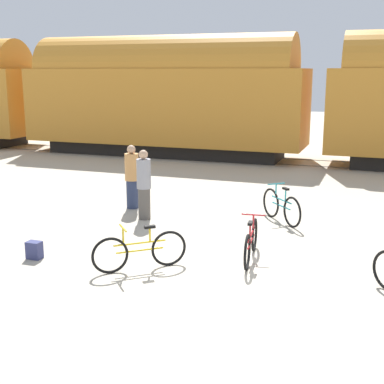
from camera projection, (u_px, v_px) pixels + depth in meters
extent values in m
plane|color=#B2A893|center=(228.00, 270.00, 9.71)|extent=(80.00, 80.00, 0.00)
cube|color=black|center=(164.00, 148.00, 23.03)|extent=(10.06, 2.16, 0.55)
cube|color=#C67F28|center=(163.00, 106.00, 22.62)|extent=(11.98, 2.88, 3.08)
cylinder|color=#C67F28|center=(163.00, 69.00, 22.28)|extent=(11.02, 2.73, 2.73)
cube|color=#4C4238|center=(312.00, 166.00, 20.31)|extent=(62.45, 0.07, 0.01)
cube|color=#4C4238|center=(317.00, 160.00, 21.63)|extent=(62.45, 0.07, 0.01)
torus|color=black|center=(254.00, 235.00, 10.67)|extent=(0.13, 0.67, 0.67)
torus|color=black|center=(247.00, 252.00, 9.64)|extent=(0.13, 0.67, 0.67)
cylinder|color=#A31E23|center=(251.00, 235.00, 10.12)|extent=(0.14, 0.96, 0.04)
cylinder|color=#A31E23|center=(251.00, 242.00, 10.15)|extent=(0.13, 0.87, 0.04)
cylinder|color=#A31E23|center=(250.00, 230.00, 9.91)|extent=(0.04, 0.04, 0.28)
cube|color=black|center=(250.00, 223.00, 9.88)|extent=(0.10, 0.21, 0.05)
cylinder|color=#A31E23|center=(253.00, 222.00, 10.37)|extent=(0.04, 0.04, 0.31)
cylinder|color=#A31E23|center=(254.00, 215.00, 10.33)|extent=(0.46, 0.08, 0.03)
torus|color=black|center=(271.00, 203.00, 13.16)|extent=(0.52, 0.57, 0.72)
torus|color=black|center=(292.00, 212.00, 12.28)|extent=(0.52, 0.57, 0.72)
cylinder|color=teal|center=(281.00, 200.00, 12.68)|extent=(0.59, 0.66, 0.04)
cylinder|color=teal|center=(281.00, 206.00, 12.71)|extent=(0.54, 0.60, 0.04)
cylinder|color=teal|center=(286.00, 195.00, 12.49)|extent=(0.04, 0.04, 0.30)
cube|color=black|center=(286.00, 189.00, 12.46)|extent=(0.19, 0.20, 0.05)
cylinder|color=teal|center=(276.00, 191.00, 12.88)|extent=(0.04, 0.04, 0.34)
cylinder|color=teal|center=(276.00, 184.00, 12.84)|extent=(0.36, 0.33, 0.03)
torus|color=black|center=(110.00, 256.00, 9.47)|extent=(0.54, 0.48, 0.67)
torus|color=black|center=(169.00, 248.00, 9.85)|extent=(0.54, 0.48, 0.67)
cylinder|color=gold|center=(140.00, 243.00, 9.62)|extent=(0.76, 0.66, 0.04)
cylinder|color=gold|center=(140.00, 250.00, 9.65)|extent=(0.69, 0.60, 0.04)
cylinder|color=gold|center=(150.00, 234.00, 9.66)|extent=(0.04, 0.04, 0.28)
cube|color=black|center=(150.00, 227.00, 9.62)|extent=(0.20, 0.19, 0.05)
cylinder|color=gold|center=(123.00, 236.00, 9.48)|extent=(0.04, 0.04, 0.31)
cylinder|color=gold|center=(123.00, 228.00, 9.45)|extent=(0.32, 0.37, 0.03)
cylinder|color=#283351|center=(132.00, 194.00, 14.02)|extent=(0.31, 0.31, 0.75)
cylinder|color=tan|center=(132.00, 167.00, 13.86)|extent=(0.36, 0.36, 0.70)
sphere|color=tan|center=(131.00, 149.00, 13.75)|extent=(0.22, 0.22, 0.22)
cylinder|color=#514C47|center=(144.00, 204.00, 12.98)|extent=(0.29, 0.29, 0.77)
cylinder|color=gray|center=(144.00, 174.00, 12.82)|extent=(0.34, 0.34, 0.71)
sphere|color=tan|center=(143.00, 155.00, 12.72)|extent=(0.22, 0.22, 0.22)
cube|color=navy|center=(34.00, 250.00, 10.26)|extent=(0.28, 0.20, 0.34)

